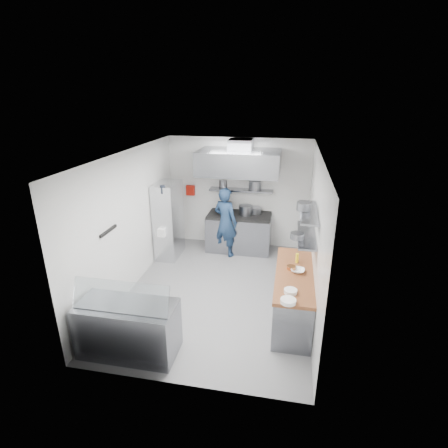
% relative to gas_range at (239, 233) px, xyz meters
% --- Properties ---
extents(floor, '(5.00, 5.00, 0.00)m').
position_rel_gas_range_xyz_m(floor, '(-0.10, -2.10, -0.45)').
color(floor, slate).
rests_on(floor, ground).
extents(ceiling, '(5.00, 5.00, 0.00)m').
position_rel_gas_range_xyz_m(ceiling, '(-0.10, -2.10, 2.35)').
color(ceiling, silver).
rests_on(ceiling, wall_back).
extents(wall_back, '(3.60, 2.80, 0.02)m').
position_rel_gas_range_xyz_m(wall_back, '(-0.10, 0.40, 0.95)').
color(wall_back, white).
rests_on(wall_back, floor).
extents(wall_front, '(3.60, 2.80, 0.02)m').
position_rel_gas_range_xyz_m(wall_front, '(-0.10, -4.60, 0.95)').
color(wall_front, white).
rests_on(wall_front, floor).
extents(wall_left, '(2.80, 5.00, 0.02)m').
position_rel_gas_range_xyz_m(wall_left, '(-1.90, -2.10, 0.95)').
color(wall_left, white).
rests_on(wall_left, floor).
extents(wall_right, '(2.80, 5.00, 0.02)m').
position_rel_gas_range_xyz_m(wall_right, '(1.70, -2.10, 0.95)').
color(wall_right, white).
rests_on(wall_right, floor).
extents(gas_range, '(1.60, 0.80, 0.90)m').
position_rel_gas_range_xyz_m(gas_range, '(0.00, 0.00, 0.00)').
color(gas_range, gray).
rests_on(gas_range, floor).
extents(cooktop, '(1.57, 0.78, 0.06)m').
position_rel_gas_range_xyz_m(cooktop, '(0.00, 0.00, 0.48)').
color(cooktop, black).
rests_on(cooktop, gas_range).
extents(stock_pot_left, '(0.28, 0.28, 0.20)m').
position_rel_gas_range_xyz_m(stock_pot_left, '(-0.40, 0.39, 0.61)').
color(stock_pot_left, slate).
rests_on(stock_pot_left, cooktop).
extents(stock_pot_mid, '(0.34, 0.34, 0.24)m').
position_rel_gas_range_xyz_m(stock_pot_mid, '(0.16, 0.00, 0.63)').
color(stock_pot_mid, slate).
rests_on(stock_pot_mid, cooktop).
extents(stock_pot_right, '(0.29, 0.29, 0.16)m').
position_rel_gas_range_xyz_m(stock_pot_right, '(0.39, 0.15, 0.59)').
color(stock_pot_right, slate).
rests_on(stock_pot_right, cooktop).
extents(over_range_shelf, '(1.60, 0.30, 0.04)m').
position_rel_gas_range_xyz_m(over_range_shelf, '(0.00, 0.24, 1.07)').
color(over_range_shelf, gray).
rests_on(over_range_shelf, wall_back).
extents(shelf_pot_a, '(0.24, 0.24, 0.18)m').
position_rel_gas_range_xyz_m(shelf_pot_a, '(-0.49, 0.45, 1.18)').
color(shelf_pot_a, slate).
rests_on(shelf_pot_a, over_range_shelf).
extents(shelf_pot_b, '(0.31, 0.31, 0.22)m').
position_rel_gas_range_xyz_m(shelf_pot_b, '(0.34, 0.28, 1.20)').
color(shelf_pot_b, slate).
rests_on(shelf_pot_b, over_range_shelf).
extents(extractor_hood, '(1.90, 1.15, 0.55)m').
position_rel_gas_range_xyz_m(extractor_hood, '(0.00, -0.18, 1.85)').
color(extractor_hood, gray).
rests_on(extractor_hood, wall_back).
extents(hood_duct, '(0.55, 0.55, 0.24)m').
position_rel_gas_range_xyz_m(hood_duct, '(0.00, 0.05, 2.23)').
color(hood_duct, slate).
rests_on(hood_duct, extractor_hood).
extents(red_firebox, '(0.22, 0.10, 0.26)m').
position_rel_gas_range_xyz_m(red_firebox, '(-1.35, 0.34, 0.97)').
color(red_firebox, '#A7170D').
rests_on(red_firebox, wall_back).
extents(chef, '(0.75, 0.64, 1.73)m').
position_rel_gas_range_xyz_m(chef, '(-0.28, -0.37, 0.41)').
color(chef, '#192D4B').
rests_on(chef, floor).
extents(wire_rack, '(0.50, 0.90, 1.85)m').
position_rel_gas_range_xyz_m(wire_rack, '(-1.63, -0.66, 0.48)').
color(wire_rack, silver).
rests_on(wire_rack, floor).
extents(rack_bin_a, '(0.17, 0.21, 0.19)m').
position_rel_gas_range_xyz_m(rack_bin_a, '(-1.63, -1.11, 0.35)').
color(rack_bin_a, white).
rests_on(rack_bin_a, wire_rack).
extents(rack_bin_b, '(0.13, 0.17, 0.15)m').
position_rel_gas_range_xyz_m(rack_bin_b, '(-1.63, -0.77, 0.85)').
color(rack_bin_b, yellow).
rests_on(rack_bin_b, wire_rack).
extents(rack_jar, '(0.12, 0.12, 0.18)m').
position_rel_gas_range_xyz_m(rack_jar, '(-1.58, -1.05, 1.35)').
color(rack_jar, black).
rests_on(rack_jar, wire_rack).
extents(knife_strip, '(0.04, 0.55, 0.05)m').
position_rel_gas_range_xyz_m(knife_strip, '(-1.88, -3.00, 1.10)').
color(knife_strip, black).
rests_on(knife_strip, wall_left).
extents(prep_counter_base, '(0.62, 2.00, 0.84)m').
position_rel_gas_range_xyz_m(prep_counter_base, '(1.38, -2.70, -0.03)').
color(prep_counter_base, gray).
rests_on(prep_counter_base, floor).
extents(prep_counter_top, '(0.65, 2.04, 0.06)m').
position_rel_gas_range_xyz_m(prep_counter_top, '(1.38, -2.70, 0.42)').
color(prep_counter_top, brown).
rests_on(prep_counter_top, prep_counter_base).
extents(plate_stack_a, '(0.24, 0.24, 0.06)m').
position_rel_gas_range_xyz_m(plate_stack_a, '(1.29, -3.66, 0.48)').
color(plate_stack_a, white).
rests_on(plate_stack_a, prep_counter_top).
extents(plate_stack_b, '(0.21, 0.21, 0.06)m').
position_rel_gas_range_xyz_m(plate_stack_b, '(1.32, -3.37, 0.48)').
color(plate_stack_b, white).
rests_on(plate_stack_b, prep_counter_top).
extents(copper_pan, '(0.16, 0.16, 0.06)m').
position_rel_gas_range_xyz_m(copper_pan, '(1.32, -2.58, 0.48)').
color(copper_pan, '#B76833').
rests_on(copper_pan, prep_counter_top).
extents(squeeze_bottle, '(0.06, 0.06, 0.18)m').
position_rel_gas_range_xyz_m(squeeze_bottle, '(1.41, -2.30, 0.54)').
color(squeeze_bottle, yellow).
rests_on(squeeze_bottle, prep_counter_top).
extents(mixing_bowl, '(0.27, 0.27, 0.06)m').
position_rel_gas_range_xyz_m(mixing_bowl, '(1.43, -2.66, 0.48)').
color(mixing_bowl, white).
rests_on(mixing_bowl, prep_counter_top).
extents(wall_shelf_lower, '(0.30, 1.30, 0.04)m').
position_rel_gas_range_xyz_m(wall_shelf_lower, '(1.54, -2.40, 1.05)').
color(wall_shelf_lower, gray).
rests_on(wall_shelf_lower, wall_right).
extents(wall_shelf_upper, '(0.30, 1.30, 0.04)m').
position_rel_gas_range_xyz_m(wall_shelf_upper, '(1.54, -2.40, 1.47)').
color(wall_shelf_upper, gray).
rests_on(wall_shelf_upper, wall_right).
extents(shelf_pot_c, '(0.23, 0.23, 0.10)m').
position_rel_gas_range_xyz_m(shelf_pot_c, '(1.37, -2.65, 1.12)').
color(shelf_pot_c, slate).
rests_on(shelf_pot_c, wall_shelf_lower).
extents(shelf_pot_d, '(0.24, 0.24, 0.14)m').
position_rel_gas_range_xyz_m(shelf_pot_d, '(1.45, -2.38, 1.56)').
color(shelf_pot_d, slate).
rests_on(shelf_pot_d, wall_shelf_upper).
extents(display_case, '(1.50, 0.70, 0.85)m').
position_rel_gas_range_xyz_m(display_case, '(-1.10, -4.10, -0.03)').
color(display_case, gray).
rests_on(display_case, floor).
extents(display_glass, '(1.47, 0.19, 0.42)m').
position_rel_gas_range_xyz_m(display_glass, '(-1.10, -4.22, 0.62)').
color(display_glass, silver).
rests_on(display_glass, display_case).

